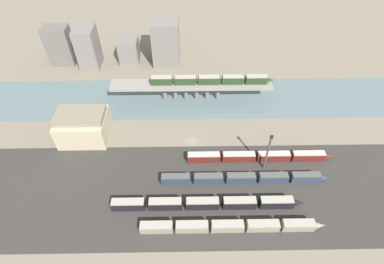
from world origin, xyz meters
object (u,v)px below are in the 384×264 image
Objects in this scene: train_yard_far at (244,178)px; train_yard_outer at (260,157)px; train_yard_near at (232,226)px; signal_tower at (268,152)px; train_yard_mid at (207,203)px; warehouse_building at (83,126)px; train_on_bridge at (212,80)px.

train_yard_far is 1.06× the size of train_yard_outer.
train_yard_outer is (13.67, 27.82, 0.09)m from train_yard_near.
train_yard_near is at bearing -121.28° from signal_tower.
warehouse_building is (-47.24, 33.25, 4.07)m from train_yard_mid.
train_yard_mid reaches higher than train_yard_far.
train_yard_near is 0.97× the size of train_yard_far.
train_yard_far is at bearing -20.92° from warehouse_building.
train_yard_mid is at bearing -143.83° from signal_tower.
train_yard_mid is 16.94m from train_yard_far.
train_yard_near is 3.06× the size of warehouse_building.
train_yard_mid is (-7.31, 8.04, 0.16)m from train_yard_near.
signal_tower reaches higher than train_yard_outer.
train_on_bridge reaches higher than train_yard_near.
train_yard_far is at bearing -126.50° from train_yard_outer.
train_yard_near is 19.09m from train_yard_far.
signal_tower is at bearing -75.75° from train_yard_outer.
train_yard_mid is at bearing -136.69° from train_yard_outer.
warehouse_building reaches higher than train_yard_near.
warehouse_building is at bearing 159.08° from train_yard_far.
train_yard_mid is at bearing 132.27° from train_yard_near.
signal_tower is (8.23, 6.09, 6.77)m from train_yard_far.
train_yard_outer is 3.33× the size of signal_tower.
train_on_bridge is 0.95× the size of train_yard_near.
train_yard_outer is (16.15, -37.65, -8.36)m from train_on_bridge.
train_yard_near is (2.48, -65.47, -8.45)m from train_on_bridge.
train_yard_outer reaches higher than train_yard_near.
train_yard_far reaches higher than train_yard_near.
train_yard_mid is 27.99m from signal_tower.
warehouse_building is (-68.23, 13.47, 4.13)m from train_yard_outer.
train_yard_near is 10.87m from train_yard_mid.
train_yard_far is 12.27m from signal_tower.
train_on_bridge is 41.81m from train_yard_outer.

